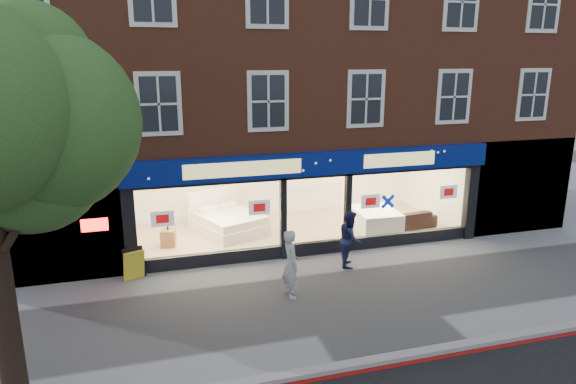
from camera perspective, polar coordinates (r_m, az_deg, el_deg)
name	(u,v)px	position (r m, az deg, el deg)	size (l,w,h in m)	color
ground	(354,296)	(13.69, 7.35, -11.41)	(120.00, 120.00, 0.00)	gray
kerb_line	(415,362)	(11.29, 13.90, -17.89)	(60.00, 0.10, 0.01)	#8C0A07
kerb_stone	(410,355)	(11.41, 13.40, -17.16)	(60.00, 0.25, 0.12)	gray
showroom_floor	(295,230)	(18.22, 0.78, -4.30)	(11.00, 4.50, 0.10)	tan
building	(281,37)	(18.83, -0.76, 16.81)	(19.00, 8.26, 10.30)	brown
display_bed	(228,222)	(17.96, -6.67, -3.28)	(2.64, 2.87, 1.33)	white
bedside_table	(168,238)	(16.99, -13.15, -4.99)	(0.45, 0.45, 0.55)	brown
mattress_stack	(375,220)	(18.36, 9.63, -3.04)	(1.50, 1.86, 0.71)	white
sofa	(406,219)	(18.77, 12.98, -2.96)	(2.11, 0.83, 0.62)	black
a_board	(134,264)	(14.98, -16.73, -7.69)	(0.58, 0.38, 0.90)	gold
pedestrian_grey	(291,264)	(13.23, 0.31, -7.96)	(0.66, 0.43, 1.80)	#A7AAAF
pedestrian_blue	(350,239)	(15.25, 6.91, -5.16)	(0.82, 0.64, 1.68)	#181E45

